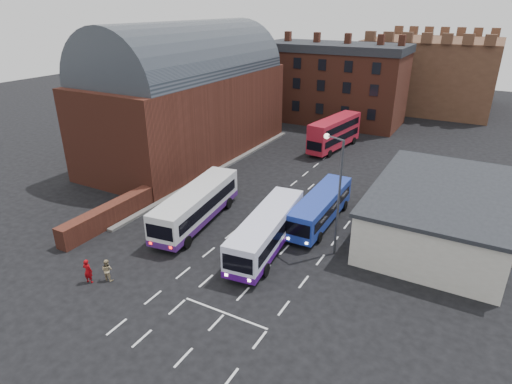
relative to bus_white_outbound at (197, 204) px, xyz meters
The scene contains 13 objects.
ground 7.28m from the bus_white_outbound, 58.54° to the right, with size 180.00×180.00×0.00m, color black.
railway_station 19.95m from the bus_white_outbound, 128.26° to the left, with size 12.00×28.00×16.00m.
forecourt_wall 7.72m from the bus_white_outbound, 148.46° to the right, with size 1.20×10.00×1.80m, color #602B1E.
cream_building 20.32m from the bus_white_outbound, 23.18° to the left, with size 10.40×16.40×4.25m.
brick_terrace 40.23m from the bus_white_outbound, 93.33° to the left, with size 22.00×10.00×11.00m, color brown.
castle_keep 60.91m from the bus_white_outbound, 80.84° to the left, with size 22.00×22.00×12.00m, color brown.
bus_white_outbound is the anchor object (origin of this frame).
bus_white_inbound 7.44m from the bus_white_outbound, ahead, with size 3.77×11.17×2.99m.
bus_blue 10.76m from the bus_white_outbound, 28.67° to the left, with size 2.64×10.08×2.74m.
bus_red_double 26.05m from the bus_white_outbound, 82.63° to the left, with size 3.79×10.64×4.17m.
street_lamp 12.59m from the bus_white_outbound, ahead, with size 1.76×0.92×9.23m.
pedestrian_red 10.94m from the bus_white_outbound, 96.90° to the right, with size 0.67×0.44×1.83m, color #94060B.
pedestrian_beige 10.04m from the bus_white_outbound, 92.15° to the right, with size 0.79×0.62×1.63m, color tan.
Camera 1 is at (17.04, -20.75, 17.65)m, focal length 30.00 mm.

